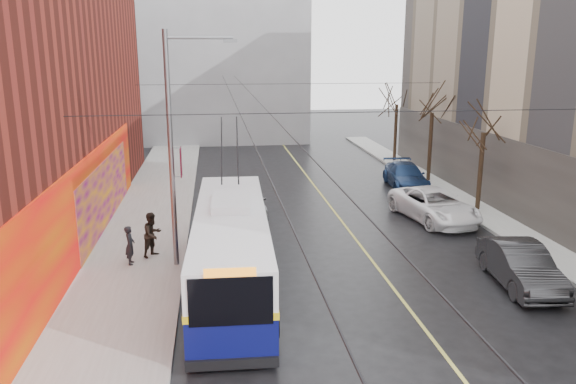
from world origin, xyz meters
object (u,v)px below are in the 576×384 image
(tree_far, at_px, (397,94))
(parked_car_d, at_px, (406,176))
(following_car, at_px, (248,201))
(tree_mid, at_px, (433,100))
(tree_near, at_px, (485,117))
(pedestrian_b, at_px, (153,234))
(pedestrian_a, at_px, (130,245))
(streetlight_pole, at_px, (175,145))
(trolleybus, at_px, (231,247))
(parked_car_c, at_px, (434,205))
(parked_car_b, at_px, (520,265))

(tree_far, relative_size, parked_car_d, 1.27)
(following_car, bearing_deg, tree_mid, 25.20)
(tree_near, xyz_separation_m, pedestrian_b, (-16.28, -4.96, -3.91))
(pedestrian_b, bearing_deg, tree_near, -32.51)
(tree_mid, distance_m, pedestrian_a, 21.73)
(tree_near, relative_size, following_car, 1.47)
(streetlight_pole, relative_size, pedestrian_a, 5.84)
(streetlight_pole, height_order, pedestrian_b, streetlight_pole)
(tree_near, bearing_deg, trolleybus, -148.27)
(tree_far, relative_size, parked_car_c, 1.16)
(tree_mid, bearing_deg, parked_car_c, -109.47)
(trolleybus, height_order, pedestrian_a, trolleybus)
(trolleybus, xyz_separation_m, following_car, (1.14, 9.17, -0.78))
(following_car, distance_m, pedestrian_a, 8.39)
(parked_car_b, height_order, parked_car_c, parked_car_c)
(tree_mid, bearing_deg, streetlight_pole, -139.35)
(following_car, relative_size, pedestrian_b, 2.38)
(tree_mid, xyz_separation_m, parked_car_b, (-2.92, -16.36, -4.48))
(pedestrian_a, bearing_deg, tree_far, -42.75)
(tree_far, distance_m, parked_car_c, 16.07)
(streetlight_pole, bearing_deg, trolleybus, -48.34)
(pedestrian_a, bearing_deg, pedestrian_b, -47.21)
(pedestrian_b, bearing_deg, trolleybus, -95.77)
(trolleybus, relative_size, following_car, 2.67)
(trolleybus, relative_size, pedestrian_a, 7.56)
(trolleybus, bearing_deg, tree_near, 33.66)
(following_car, relative_size, pedestrian_a, 2.83)
(tree_far, xyz_separation_m, following_car, (-12.07, -13.00, -4.40))
(trolleybus, xyz_separation_m, pedestrian_a, (-3.86, 2.43, -0.60))
(parked_car_d, relative_size, pedestrian_a, 3.35)
(pedestrian_a, bearing_deg, parked_car_c, -74.11)
(parked_car_d, bearing_deg, trolleybus, -123.90)
(tree_near, bearing_deg, following_car, 175.27)
(pedestrian_a, bearing_deg, streetlight_pole, -99.66)
(tree_mid, distance_m, trolleybus, 20.46)
(streetlight_pole, relative_size, parked_car_d, 1.75)
(tree_near, distance_m, tree_mid, 7.01)
(tree_near, height_order, tree_mid, tree_mid)
(parked_car_b, bearing_deg, pedestrian_a, 171.86)
(tree_mid, height_order, parked_car_c, tree_mid)
(parked_car_d, distance_m, pedestrian_a, 18.90)
(parked_car_b, relative_size, following_car, 1.07)
(parked_car_b, bearing_deg, pedestrian_b, 167.97)
(pedestrian_b, bearing_deg, tree_far, -0.09)
(tree_mid, xyz_separation_m, following_car, (-12.07, -6.00, -4.51))
(parked_car_d, distance_m, pedestrian_b, 17.81)
(tree_mid, height_order, pedestrian_b, tree_mid)
(pedestrian_a, bearing_deg, tree_mid, -55.17)
(parked_car_d, bearing_deg, tree_far, 81.57)
(pedestrian_b, bearing_deg, parked_car_c, -33.72)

